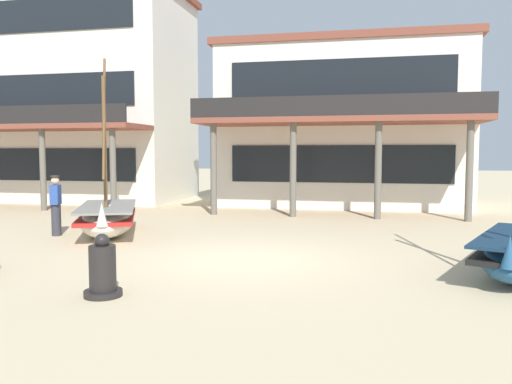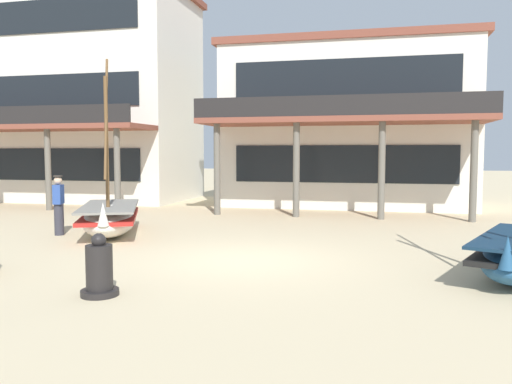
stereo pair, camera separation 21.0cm
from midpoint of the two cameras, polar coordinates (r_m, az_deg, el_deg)
The scene contains 6 objects.
ground_plane at distance 11.27m, azimuth -1.63°, elevation -7.50°, with size 120.00×120.00×0.00m, color #CCB78E.
fishing_boat_near_left at distance 15.13m, azimuth -16.45°, elevation -2.78°, with size 2.88×4.06×4.92m.
fisherman_by_hull at distance 15.45m, azimuth -21.58°, elevation -1.44°, with size 0.31×0.41×1.68m.
capstan_winch at distance 8.80m, azimuth -17.23°, elevation -8.34°, with size 0.61×0.61×1.02m.
harbor_building_main at distance 23.27m, azimuth 9.25°, elevation 7.33°, with size 10.84×7.95×7.06m.
harbor_building_annex at distance 27.45m, azimuth -19.44°, elevation 9.77°, with size 11.08×8.52×10.04m.
Camera 1 is at (2.56, -10.72, 2.32)m, focal length 36.25 mm.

